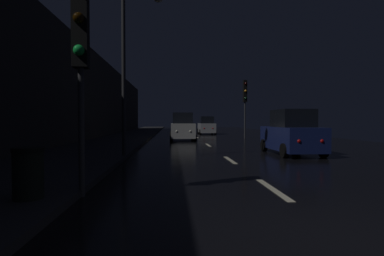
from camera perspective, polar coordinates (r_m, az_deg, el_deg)
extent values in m
cube|color=black|center=(28.36, 0.89, -1.77)|extent=(25.08, 84.00, 0.02)
cube|color=#28282B|center=(28.55, -11.90, -1.61)|extent=(4.40, 84.00, 0.15)
cube|color=#2D2B28|center=(25.69, -18.85, 5.88)|extent=(0.80, 63.00, 7.20)
cube|color=beige|center=(7.27, 14.93, -11.03)|extent=(0.16, 2.20, 0.01)
cube|color=beige|center=(12.15, 7.16, -5.97)|extent=(0.16, 2.20, 0.01)
cube|color=beige|center=(19.36, 3.05, -3.21)|extent=(0.16, 2.20, 0.01)
cube|color=beige|center=(27.20, 1.09, -1.87)|extent=(0.16, 2.20, 0.01)
cube|color=beige|center=(36.75, -0.17, -1.02)|extent=(0.16, 2.20, 0.01)
cylinder|color=#38383A|center=(26.85, 9.89, 1.44)|extent=(0.12, 0.12, 3.17)
cube|color=black|center=(26.97, 9.91, 6.83)|extent=(0.33, 0.36, 1.90)
sphere|color=black|center=(26.87, 10.03, 8.21)|extent=(0.22, 0.22, 0.22)
sphere|color=orange|center=(26.80, 10.03, 6.87)|extent=(0.22, 0.22, 0.22)
sphere|color=black|center=(26.75, 10.02, 5.52)|extent=(0.22, 0.22, 0.22)
cylinder|color=#38383A|center=(6.62, -20.04, -0.80)|extent=(0.12, 0.12, 2.64)
cube|color=black|center=(6.92, -20.21, 18.34)|extent=(0.34, 0.37, 1.90)
sphere|color=black|center=(6.75, -20.51, 18.77)|extent=(0.22, 0.22, 0.22)
sphere|color=#19D84C|center=(6.59, -20.46, 13.51)|extent=(0.22, 0.22, 0.22)
cylinder|color=#2D2D30|center=(12.75, -12.71, 9.48)|extent=(0.16, 0.16, 6.73)
cylinder|color=black|center=(6.30, -28.37, -7.81)|extent=(0.52, 0.52, 0.85)
cylinder|color=black|center=(6.24, -28.42, -3.59)|extent=(0.55, 0.55, 0.08)
cube|color=silver|center=(24.20, -1.80, -0.45)|extent=(1.81, 4.23, 1.11)
cube|color=black|center=(24.34, -1.81, 1.87)|extent=(1.54, 2.12, 0.85)
cylinder|color=black|center=(22.79, 0.56, -1.71)|extent=(0.22, 0.64, 0.64)
cylinder|color=black|center=(22.73, -3.91, -1.72)|extent=(0.22, 0.64, 0.64)
cylinder|color=black|center=(25.74, 0.07, -1.35)|extent=(0.22, 0.64, 0.64)
cylinder|color=black|center=(25.69, -3.89, -1.36)|extent=(0.22, 0.64, 0.64)
sphere|color=white|center=(22.15, -0.33, -0.62)|extent=(0.18, 0.18, 0.18)
sphere|color=white|center=(22.12, -2.91, -0.62)|extent=(0.18, 0.18, 0.18)
sphere|color=red|center=(26.29, -0.86, -0.30)|extent=(0.18, 0.18, 0.18)
sphere|color=red|center=(26.26, -3.04, -0.30)|extent=(0.18, 0.18, 0.18)
cube|color=#A5A8AD|center=(34.70, 2.73, 0.02)|extent=(1.68, 3.93, 1.03)
cube|color=black|center=(34.56, 2.76, 1.52)|extent=(1.43, 1.96, 0.79)
cylinder|color=black|center=(36.00, 1.18, -0.60)|extent=(0.21, 0.60, 0.60)
cylinder|color=black|center=(36.18, 3.78, -0.59)|extent=(0.21, 0.60, 0.60)
cylinder|color=black|center=(33.27, 1.58, -0.77)|extent=(0.21, 0.60, 0.60)
cylinder|color=black|center=(33.46, 4.40, -0.76)|extent=(0.21, 0.60, 0.60)
sphere|color=slate|center=(36.57, 1.67, 0.10)|extent=(0.17, 0.17, 0.17)
sphere|color=slate|center=(36.67, 3.11, 0.10)|extent=(0.17, 0.17, 0.17)
sphere|color=red|center=(32.74, 2.30, -0.06)|extent=(0.17, 0.17, 0.17)
sphere|color=red|center=(32.85, 3.91, -0.06)|extent=(0.17, 0.17, 0.17)
cube|color=#141E51|center=(14.87, 18.08, -1.84)|extent=(1.72, 4.02, 1.05)
cube|color=black|center=(14.71, 18.32, 1.74)|extent=(1.46, 2.01, 0.80)
cylinder|color=black|center=(15.94, 13.37, -3.16)|extent=(0.21, 0.61, 0.61)
cylinder|color=black|center=(16.51, 18.98, -3.04)|extent=(0.21, 0.61, 0.61)
cylinder|color=black|center=(13.29, 16.94, -4.09)|extent=(0.21, 0.61, 0.61)
cylinder|color=black|center=(13.97, 23.44, -3.88)|extent=(0.21, 0.61, 0.61)
sphere|color=slate|center=(16.55, 14.03, -1.49)|extent=(0.17, 0.17, 0.17)
sphere|color=slate|center=(16.87, 17.09, -1.45)|extent=(0.17, 0.17, 0.17)
sphere|color=red|center=(12.87, 19.38, -2.34)|extent=(0.17, 0.17, 0.17)
sphere|color=red|center=(13.27, 23.15, -2.27)|extent=(0.17, 0.17, 0.17)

